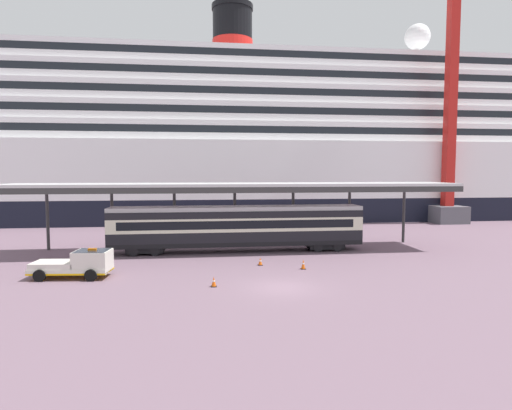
{
  "coord_description": "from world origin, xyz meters",
  "views": [
    {
      "loc": [
        -4.85,
        -25.88,
        7.2
      ],
      "look_at": [
        -0.53,
        8.67,
        4.5
      ],
      "focal_mm": 30.13,
      "sensor_mm": 36.0,
      "label": 1
    }
  ],
  "objects": [
    {
      "name": "traffic_cone_mid",
      "position": [
        -0.47,
        6.47,
        0.29
      ],
      "size": [
        0.36,
        0.36,
        0.6
      ],
      "color": "black",
      "rests_on": "ground"
    },
    {
      "name": "train_carriage",
      "position": [
        -1.76,
        12.37,
        2.31
      ],
      "size": [
        22.44,
        2.81,
        4.11
      ],
      "color": "black",
      "rests_on": "ground"
    },
    {
      "name": "dockside_crane",
      "position": [
        29.75,
        30.72,
        18.17
      ],
      "size": [
        10.46,
        4.4,
        58.21
      ],
      "color": "#595960",
      "rests_on": "ground"
    },
    {
      "name": "cruise_ship",
      "position": [
        -11.04,
        47.28,
        11.44
      ],
      "size": [
        156.97,
        30.92,
        34.66
      ],
      "color": "black",
      "rests_on": "ground"
    },
    {
      "name": "platform_canopy",
      "position": [
        -1.76,
        12.83,
        5.86
      ],
      "size": [
        40.26,
        5.87,
        6.16
      ],
      "color": "silver",
      "rests_on": "ground"
    },
    {
      "name": "traffic_cone_far",
      "position": [
        2.51,
        4.78,
        0.36
      ],
      "size": [
        0.36,
        0.36,
        0.74
      ],
      "color": "black",
      "rests_on": "ground"
    },
    {
      "name": "ground_plane",
      "position": [
        0.0,
        0.0,
        0.0
      ],
      "size": [
        400.0,
        400.0,
        0.0
      ],
      "primitive_type": "plane",
      "color": "#705766"
    },
    {
      "name": "service_truck",
      "position": [
        -13.24,
        4.16,
        0.99
      ],
      "size": [
        5.37,
        2.63,
        2.02
      ],
      "color": "silver",
      "rests_on": "ground"
    },
    {
      "name": "traffic_cone_near",
      "position": [
        -4.2,
        0.7,
        0.31
      ],
      "size": [
        0.36,
        0.36,
        0.64
      ],
      "color": "black",
      "rests_on": "ground"
    }
  ]
}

